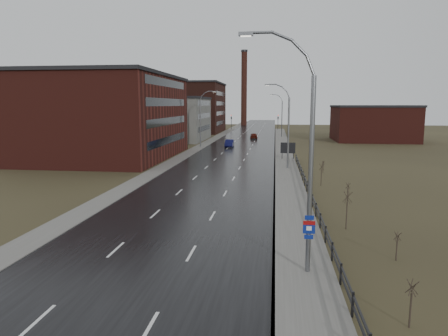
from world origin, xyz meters
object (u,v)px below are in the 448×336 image
(billboard, at_px, (288,148))
(car_near, at_px, (229,144))
(car_far, at_px, (254,136))
(streetlight_main, at_px, (304,158))

(billboard, distance_m, car_near, 20.57)
(car_far, bearing_deg, streetlight_main, 90.33)
(car_near, distance_m, car_far, 20.96)
(streetlight_main, bearing_deg, billboard, 89.17)
(streetlight_main, xyz_separation_m, car_far, (-6.73, 81.31, -5.30))
(streetlight_main, bearing_deg, car_far, 94.73)
(car_far, bearing_deg, billboard, 96.62)
(billboard, xyz_separation_m, car_near, (-11.22, 17.20, -1.05))
(car_near, bearing_deg, billboard, -58.09)
(streetlight_main, xyz_separation_m, billboard, (0.63, 43.51, -4.24))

